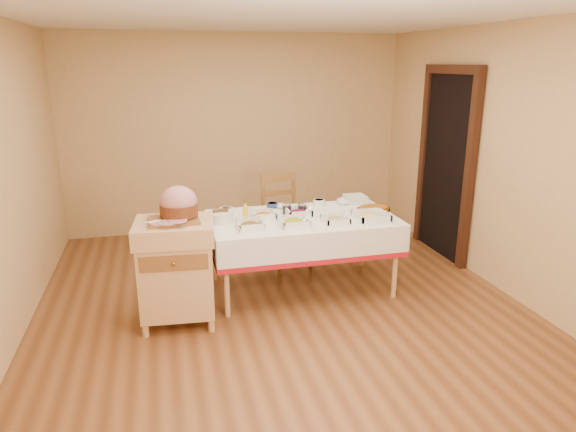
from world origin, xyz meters
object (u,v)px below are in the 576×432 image
object	(u,v)px
preserve_jar_right	(302,208)
mustard_bottle	(246,212)
butcher_cart	(177,266)
dining_table	(302,233)
bread_basket	(220,217)
ham_on_board	(178,206)
dining_chair	(285,219)
plate_stack	(355,199)
preserve_jar_left	(287,209)
brass_platter	(373,209)

from	to	relation	value
preserve_jar_right	mustard_bottle	bearing A→B (deg)	-171.52
preserve_jar_right	mustard_bottle	size ratio (longest dim) A/B	0.67
butcher_cart	preserve_jar_right	xyz separation A→B (m)	(1.28, 0.57, 0.28)
dining_table	bread_basket	xyz separation A→B (m)	(-0.80, 0.06, 0.21)
dining_table	ham_on_board	distance (m)	1.34
dining_chair	plate_stack	world-z (taller)	dining_chair
preserve_jar_left	ham_on_board	bearing A→B (deg)	-153.64
mustard_bottle	brass_platter	size ratio (longest dim) A/B	0.47
dining_chair	mustard_bottle	distance (m)	0.90
ham_on_board	mustard_bottle	xyz separation A→B (m)	(0.65, 0.44, -0.23)
dining_chair	mustard_bottle	world-z (taller)	dining_chair
mustard_bottle	bread_basket	world-z (taller)	mustard_bottle
preserve_jar_left	dining_chair	bearing A→B (deg)	78.26
mustard_bottle	dining_table	bearing A→B (deg)	-6.22
ham_on_board	mustard_bottle	bearing A→B (deg)	34.29
bread_basket	plate_stack	world-z (taller)	bread_basket
bread_basket	preserve_jar_right	bearing A→B (deg)	5.88
dining_chair	brass_platter	distance (m)	1.05
dining_chair	ham_on_board	world-z (taller)	ham_on_board
butcher_cart	dining_chair	xyz separation A→B (m)	(1.24, 1.12, -0.00)
dining_table	preserve_jar_left	size ratio (longest dim) A/B	15.41
dining_table	preserve_jar_left	xyz separation A→B (m)	(-0.12, 0.16, 0.21)
bread_basket	dining_table	bearing A→B (deg)	-4.50
ham_on_board	preserve_jar_right	distance (m)	1.37
ham_on_board	preserve_jar_right	size ratio (longest dim) A/B	3.95
ham_on_board	brass_platter	world-z (taller)	ham_on_board
preserve_jar_left	bread_basket	distance (m)	0.68
butcher_cart	dining_chair	bearing A→B (deg)	41.98
preserve_jar_right	bread_basket	distance (m)	0.84
preserve_jar_left	bread_basket	size ratio (longest dim) A/B	0.47
dining_chair	ham_on_board	size ratio (longest dim) A/B	2.31
dining_chair	ham_on_board	bearing A→B (deg)	-137.88
preserve_jar_right	preserve_jar_left	bearing A→B (deg)	177.47
preserve_jar_right	mustard_bottle	xyz separation A→B (m)	(-0.59, -0.09, 0.02)
dining_table	bread_basket	world-z (taller)	bread_basket
butcher_cart	plate_stack	distance (m)	2.13
preserve_jar_right	brass_platter	world-z (taller)	preserve_jar_right
bread_basket	butcher_cart	bearing A→B (deg)	-133.19
preserve_jar_left	mustard_bottle	xyz separation A→B (m)	(-0.44, -0.09, 0.02)
butcher_cart	bread_basket	world-z (taller)	butcher_cart
dining_chair	ham_on_board	distance (m)	1.70
butcher_cart	preserve_jar_left	world-z (taller)	butcher_cart
mustard_bottle	bread_basket	distance (m)	0.24
butcher_cart	preserve_jar_left	distance (m)	1.30
bread_basket	plate_stack	distance (m)	1.54
dining_table	preserve_jar_right	size ratio (longest dim) A/B	16.17
butcher_cart	dining_chair	world-z (taller)	dining_chair
preserve_jar_left	mustard_bottle	distance (m)	0.45
preserve_jar_left	bread_basket	xyz separation A→B (m)	(-0.68, -0.09, -0.01)
ham_on_board	bread_basket	size ratio (longest dim) A/B	1.76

